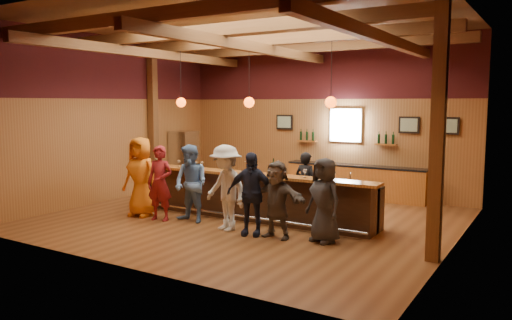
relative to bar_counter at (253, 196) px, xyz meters
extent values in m
plane|color=brown|center=(-0.02, -0.15, -0.52)|extent=(9.00, 9.00, 0.00)
cube|color=brown|center=(-0.02, 3.85, 1.73)|extent=(9.00, 0.04, 4.50)
cube|color=brown|center=(-0.02, -4.15, 1.73)|extent=(9.00, 0.04, 4.50)
cube|color=brown|center=(-4.52, -0.15, 1.73)|extent=(0.04, 8.00, 4.50)
cube|color=brown|center=(4.48, -0.15, 1.73)|extent=(0.04, 8.00, 4.50)
cube|color=brown|center=(-0.02, -0.15, 3.98)|extent=(9.00, 8.00, 0.04)
cube|color=#3B1011|center=(-0.02, 3.83, 3.13)|extent=(9.00, 0.01, 1.70)
cube|color=#3B1011|center=(-4.50, -0.15, 3.13)|extent=(0.01, 8.00, 1.70)
cube|color=#3B1011|center=(4.46, -0.15, 3.13)|extent=(0.01, 8.00, 1.70)
cube|color=brown|center=(-4.37, 1.35, 1.73)|extent=(0.22, 0.22, 4.50)
cube|color=brown|center=(4.33, -1.15, 1.73)|extent=(0.22, 0.22, 4.50)
cube|color=brown|center=(-0.02, -3.15, 3.68)|extent=(8.80, 0.20, 0.25)
cube|color=brown|center=(-0.02, -1.15, 3.68)|extent=(8.80, 0.20, 0.25)
cube|color=brown|center=(-0.02, 0.85, 3.68)|extent=(8.80, 0.20, 0.25)
cube|color=brown|center=(-0.02, 2.85, 3.68)|extent=(8.80, 0.20, 0.25)
cube|color=brown|center=(-3.02, -0.15, 3.43)|extent=(0.18, 7.80, 0.22)
cube|color=brown|center=(-0.02, -0.15, 3.43)|extent=(0.18, 7.80, 0.22)
cube|color=brown|center=(2.98, -0.15, 3.43)|extent=(0.18, 7.80, 0.22)
cube|color=black|center=(-0.02, -0.15, 0.00)|extent=(6.00, 0.60, 1.05)
cube|color=#954E1B|center=(-0.02, -0.33, 0.56)|extent=(6.30, 0.50, 0.06)
cube|color=black|center=(-0.02, 0.23, 0.40)|extent=(6.00, 0.48, 0.05)
cube|color=black|center=(-0.02, 0.23, -0.07)|extent=(6.00, 0.48, 0.90)
cube|color=silver|center=(1.98, 0.23, 0.36)|extent=(0.45, 0.40, 0.14)
cube|color=silver|center=(2.48, 0.23, 0.36)|extent=(0.45, 0.40, 0.14)
cylinder|color=silver|center=(-0.02, -0.57, -0.37)|extent=(6.00, 0.06, 0.06)
cube|color=#954E1B|center=(1.18, 3.57, -0.07)|extent=(4.00, 0.50, 0.90)
cube|color=black|center=(1.18, 3.57, 0.40)|extent=(4.00, 0.52, 0.05)
cube|color=silver|center=(0.78, 3.80, 1.53)|extent=(0.95, 0.08, 0.95)
cube|color=white|center=(0.78, 3.75, 1.53)|extent=(0.78, 0.01, 0.78)
cube|color=black|center=(-1.22, 3.79, 1.58)|extent=(0.55, 0.04, 0.45)
cube|color=silver|center=(-1.22, 3.77, 1.58)|extent=(0.45, 0.01, 0.35)
cube|color=black|center=(2.58, 3.79, 1.58)|extent=(0.55, 0.04, 0.45)
cube|color=silver|center=(2.58, 3.77, 1.58)|extent=(0.45, 0.01, 0.35)
cube|color=black|center=(3.58, 3.79, 1.58)|extent=(0.55, 0.04, 0.45)
cube|color=silver|center=(3.58, 3.77, 1.58)|extent=(0.45, 0.01, 0.35)
cube|color=#954E1B|center=(-0.42, 3.73, 1.03)|extent=(0.60, 0.18, 0.04)
cylinder|color=black|center=(-0.62, 3.73, 1.18)|extent=(0.07, 0.07, 0.26)
cylinder|color=black|center=(-0.42, 3.73, 1.18)|extent=(0.07, 0.07, 0.26)
cylinder|color=black|center=(-0.22, 3.73, 1.18)|extent=(0.07, 0.07, 0.26)
cube|color=#954E1B|center=(1.98, 3.73, 1.03)|extent=(0.60, 0.18, 0.04)
cylinder|color=black|center=(1.78, 3.73, 1.18)|extent=(0.07, 0.07, 0.26)
cylinder|color=black|center=(1.98, 3.73, 1.18)|extent=(0.07, 0.07, 0.26)
cylinder|color=black|center=(2.18, 3.73, 1.18)|extent=(0.07, 0.07, 0.26)
cylinder|color=black|center=(-2.02, -0.15, 2.80)|extent=(0.01, 0.01, 1.25)
sphere|color=#FD4E0C|center=(-2.02, -0.15, 2.18)|extent=(0.24, 0.24, 0.24)
cylinder|color=black|center=(-0.02, -0.15, 2.80)|extent=(0.01, 0.01, 1.25)
sphere|color=#FD4E0C|center=(-0.02, -0.15, 2.18)|extent=(0.24, 0.24, 0.24)
cylinder|color=black|center=(1.98, -0.15, 2.80)|extent=(0.01, 0.01, 1.25)
sphere|color=#FD4E0C|center=(1.98, -0.15, 2.18)|extent=(0.24, 0.24, 0.24)
cube|color=silver|center=(-4.12, 2.45, 0.38)|extent=(0.70, 0.70, 1.80)
imported|color=orange|center=(-2.38, -1.24, 0.42)|extent=(0.97, 0.68, 1.89)
imported|color=maroon|center=(-1.68, -1.35, 0.34)|extent=(0.69, 0.52, 1.72)
imported|color=#5579AB|center=(-0.96, -1.11, 0.36)|extent=(0.91, 0.74, 1.76)
imported|color=beige|center=(0.13, -1.31, 0.39)|extent=(1.32, 1.00, 1.82)
imported|color=#191E33|center=(0.78, -1.35, 0.33)|extent=(1.08, 0.69, 1.71)
imported|color=#4D443D|center=(1.33, -1.27, 0.26)|extent=(1.47, 0.55, 1.56)
imported|color=#29282B|center=(2.26, -1.05, 0.30)|extent=(0.94, 0.78, 1.65)
imported|color=black|center=(0.98, 0.79, 0.25)|extent=(0.60, 0.43, 1.54)
cylinder|color=brown|center=(0.01, -0.20, 0.71)|extent=(0.22, 0.22, 0.24)
cylinder|color=black|center=(0.69, -0.27, 0.71)|extent=(0.07, 0.07, 0.24)
cylinder|color=black|center=(0.69, -0.27, 0.87)|extent=(0.02, 0.02, 0.08)
cylinder|color=black|center=(0.67, -0.23, 0.72)|extent=(0.08, 0.08, 0.27)
cylinder|color=black|center=(0.67, -0.23, 0.90)|extent=(0.03, 0.03, 0.09)
cylinder|color=silver|center=(-2.78, -0.27, 0.59)|extent=(0.08, 0.08, 0.01)
cylinder|color=silver|center=(-2.78, -0.27, 0.65)|extent=(0.01, 0.01, 0.11)
sphere|color=silver|center=(-2.78, -0.27, 0.74)|extent=(0.09, 0.09, 0.09)
cylinder|color=silver|center=(-1.96, -0.35, 0.59)|extent=(0.07, 0.07, 0.01)
cylinder|color=silver|center=(-1.96, -0.35, 0.64)|extent=(0.01, 0.01, 0.10)
sphere|color=silver|center=(-1.96, -0.35, 0.72)|extent=(0.08, 0.08, 0.08)
cylinder|color=silver|center=(-1.49, -0.25, 0.59)|extent=(0.06, 0.06, 0.01)
cylinder|color=silver|center=(-1.49, -0.25, 0.64)|extent=(0.01, 0.01, 0.09)
sphere|color=silver|center=(-1.49, -0.25, 0.71)|extent=(0.07, 0.07, 0.07)
cylinder|color=silver|center=(-1.25, -0.32, 0.59)|extent=(0.07, 0.07, 0.01)
cylinder|color=silver|center=(-1.25, -0.32, 0.65)|extent=(0.01, 0.01, 0.10)
sphere|color=silver|center=(-1.25, -0.32, 0.73)|extent=(0.08, 0.08, 0.08)
cylinder|color=silver|center=(-0.59, -0.28, 0.59)|extent=(0.07, 0.07, 0.01)
cylinder|color=silver|center=(-0.59, -0.28, 0.64)|extent=(0.01, 0.01, 0.10)
sphere|color=silver|center=(-0.59, -0.28, 0.72)|extent=(0.08, 0.08, 0.08)
cylinder|color=silver|center=(0.64, -0.35, 0.59)|extent=(0.07, 0.07, 0.01)
cylinder|color=silver|center=(0.64, -0.35, 0.64)|extent=(0.01, 0.01, 0.10)
sphere|color=silver|center=(0.64, -0.35, 0.72)|extent=(0.08, 0.08, 0.08)
cylinder|color=silver|center=(1.49, -0.33, 0.59)|extent=(0.07, 0.07, 0.01)
cylinder|color=silver|center=(1.49, -0.33, 0.65)|extent=(0.01, 0.01, 0.10)
sphere|color=silver|center=(1.49, -0.33, 0.73)|extent=(0.08, 0.08, 0.08)
cylinder|color=silver|center=(2.14, -0.28, 0.59)|extent=(0.08, 0.08, 0.01)
cylinder|color=silver|center=(2.14, -0.28, 0.65)|extent=(0.01, 0.01, 0.11)
sphere|color=silver|center=(2.14, -0.28, 0.74)|extent=(0.09, 0.09, 0.09)
camera|label=1|loc=(6.08, -9.80, 2.17)|focal=35.00mm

